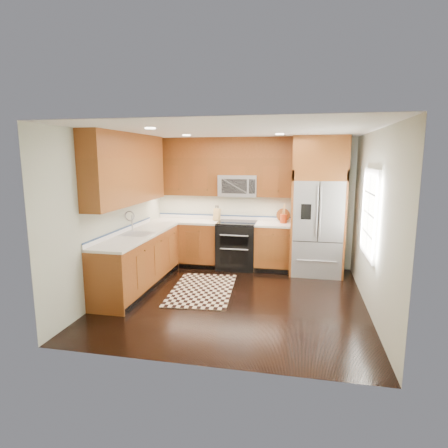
% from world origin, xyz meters
% --- Properties ---
extents(ground, '(4.00, 4.00, 0.00)m').
position_xyz_m(ground, '(0.00, 0.00, 0.00)').
color(ground, black).
rests_on(ground, ground).
extents(wall_back, '(4.00, 0.02, 2.60)m').
position_xyz_m(wall_back, '(0.00, 2.00, 1.30)').
color(wall_back, beige).
rests_on(wall_back, ground).
extents(wall_left, '(0.02, 4.00, 2.60)m').
position_xyz_m(wall_left, '(-2.00, 0.00, 1.30)').
color(wall_left, beige).
rests_on(wall_left, ground).
extents(wall_right, '(0.02, 4.00, 2.60)m').
position_xyz_m(wall_right, '(2.00, 0.00, 1.30)').
color(wall_right, beige).
rests_on(wall_right, ground).
extents(window, '(0.04, 1.10, 1.30)m').
position_xyz_m(window, '(1.98, 0.20, 1.40)').
color(window, white).
rests_on(window, ground).
extents(base_cabinets, '(2.85, 3.00, 0.90)m').
position_xyz_m(base_cabinets, '(-1.23, 0.90, 0.45)').
color(base_cabinets, '#934F1C').
rests_on(base_cabinets, ground).
extents(countertop, '(2.86, 3.01, 0.04)m').
position_xyz_m(countertop, '(-1.09, 1.01, 0.92)').
color(countertop, white).
rests_on(countertop, base_cabinets).
extents(upper_cabinets, '(2.85, 3.00, 1.15)m').
position_xyz_m(upper_cabinets, '(-1.15, 1.09, 2.02)').
color(upper_cabinets, brown).
rests_on(upper_cabinets, ground).
extents(range, '(0.76, 0.67, 0.95)m').
position_xyz_m(range, '(-0.25, 1.67, 0.47)').
color(range, black).
rests_on(range, ground).
extents(microwave, '(0.76, 0.40, 0.42)m').
position_xyz_m(microwave, '(-0.25, 1.80, 1.66)').
color(microwave, '#B2B2B7').
rests_on(microwave, ground).
extents(refrigerator, '(0.98, 0.75, 2.60)m').
position_xyz_m(refrigerator, '(1.30, 1.63, 1.30)').
color(refrigerator, '#B2B2B7').
rests_on(refrigerator, ground).
extents(sink_faucet, '(0.54, 0.44, 0.37)m').
position_xyz_m(sink_faucet, '(-1.73, 0.23, 0.99)').
color(sink_faucet, '#B2B2B7').
rests_on(sink_faucet, countertop).
extents(rug, '(1.13, 1.74, 0.01)m').
position_xyz_m(rug, '(-0.60, 0.28, 0.01)').
color(rug, black).
rests_on(rug, ground).
extents(knife_block, '(0.12, 0.16, 0.31)m').
position_xyz_m(knife_block, '(-0.69, 1.80, 1.07)').
color(knife_block, '#A68A50').
rests_on(knife_block, countertop).
extents(utensil_crock, '(0.14, 0.14, 0.37)m').
position_xyz_m(utensil_crock, '(0.66, 1.76, 1.07)').
color(utensil_crock, '#A83914').
rests_on(utensil_crock, countertop).
extents(cutting_board, '(0.31, 0.31, 0.02)m').
position_xyz_m(cutting_board, '(0.64, 1.94, 0.95)').
color(cutting_board, brown).
rests_on(cutting_board, countertop).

